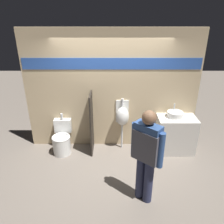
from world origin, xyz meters
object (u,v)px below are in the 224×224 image
urinal_near_counter (123,116)px  toilet (62,140)px  cell_phone (167,120)px  person_in_vest (147,151)px  sink_basin (175,114)px

urinal_near_counter → toilet: 1.48m
toilet → urinal_near_counter: bearing=7.8°
cell_phone → person_in_vest: person_in_vest is taller
sink_basin → person_in_vest: 1.73m
cell_phone → toilet: (-2.33, 0.05, -0.55)m
cell_phone → person_in_vest: (-0.65, -1.34, 0.11)m
toilet → sink_basin: bearing=2.4°
urinal_near_counter → person_in_vest: (0.31, -1.58, 0.15)m
sink_basin → toilet: (-2.53, -0.11, -0.61)m
cell_phone → urinal_near_counter: 0.99m
urinal_near_counter → person_in_vest: person_in_vest is taller
cell_phone → person_in_vest: size_ratio=0.08×
sink_basin → cell_phone: (-0.20, -0.16, -0.06)m
cell_phone → urinal_near_counter: (-0.96, 0.24, -0.04)m
person_in_vest → sink_basin: bearing=-78.1°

